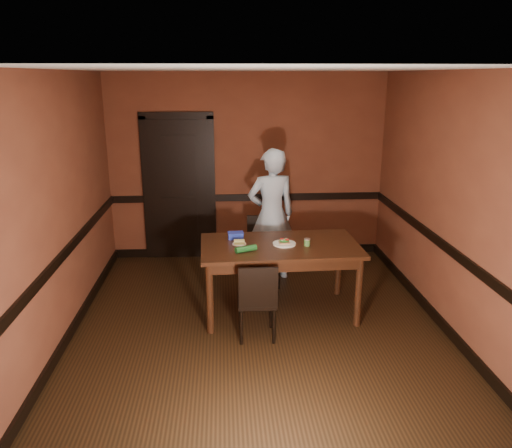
{
  "coord_description": "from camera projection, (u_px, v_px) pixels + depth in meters",
  "views": [
    {
      "loc": [
        -0.36,
        -4.97,
        2.64
      ],
      "look_at": [
        0.0,
        0.35,
        1.05
      ],
      "focal_mm": 35.0,
      "sensor_mm": 36.0,
      "label": 1
    }
  ],
  "objects": [
    {
      "name": "dado_left",
      "position": [
        67.0,
        251.0,
        5.14
      ],
      "size": [
        0.03,
        4.5,
        0.1
      ],
      "primitive_type": "cube",
      "color": "black",
      "rests_on": "ground"
    },
    {
      "name": "wall_left",
      "position": [
        60.0,
        209.0,
        5.01
      ],
      "size": [
        0.02,
        4.5,
        2.7
      ],
      "primitive_type": "cube",
      "color": "brown",
      "rests_on": "ground"
    },
    {
      "name": "cheese_saucer",
      "position": [
        239.0,
        243.0,
        5.57
      ],
      "size": [
        0.16,
        0.16,
        0.05
      ],
      "rotation": [
        0.0,
        0.0,
        0.26
      ],
      "color": "white",
      "rests_on": "dining_table"
    },
    {
      "name": "person",
      "position": [
        271.0,
        215.0,
        6.57
      ],
      "size": [
        0.72,
        0.55,
        1.76
      ],
      "primitive_type": "imported",
      "rotation": [
        0.0,
        0.0,
        3.36
      ],
      "color": "#ACC4D6",
      "rests_on": "floor"
    },
    {
      "name": "wall_front",
      "position": [
        285.0,
        300.0,
        2.99
      ],
      "size": [
        4.0,
        0.02,
        2.7
      ],
      "primitive_type": "cube",
      "color": "brown",
      "rests_on": "ground"
    },
    {
      "name": "dado_back",
      "position": [
        247.0,
        197.0,
        7.41
      ],
      "size": [
        4.0,
        0.03,
        0.1
      ],
      "primitive_type": "cube",
      "color": "black",
      "rests_on": "ground"
    },
    {
      "name": "chair_far",
      "position": [
        265.0,
        252.0,
        6.49
      ],
      "size": [
        0.45,
        0.45,
        0.88
      ],
      "primitive_type": null,
      "rotation": [
        0.0,
        0.0,
        -0.09
      ],
      "color": "black",
      "rests_on": "floor"
    },
    {
      "name": "wall_right",
      "position": [
        447.0,
        203.0,
        5.27
      ],
      "size": [
        0.02,
        4.5,
        2.7
      ],
      "primitive_type": "cube",
      "color": "brown",
      "rests_on": "ground"
    },
    {
      "name": "floor",
      "position": [
        258.0,
        324.0,
        5.53
      ],
      "size": [
        4.0,
        4.5,
        0.01
      ],
      "primitive_type": "cube",
      "color": "black",
      "rests_on": "ground"
    },
    {
      "name": "wrapped_veg",
      "position": [
        246.0,
        249.0,
        5.34
      ],
      "size": [
        0.25,
        0.16,
        0.07
      ],
      "primitive_type": "cylinder",
      "rotation": [
        0.0,
        1.57,
        0.41
      ],
      "color": "#1B5520",
      "rests_on": "dining_table"
    },
    {
      "name": "sandwich_plate",
      "position": [
        284.0,
        243.0,
        5.57
      ],
      "size": [
        0.26,
        0.26,
        0.06
      ],
      "rotation": [
        0.0,
        0.0,
        0.25
      ],
      "color": "white",
      "rests_on": "dining_table"
    },
    {
      "name": "food_tub",
      "position": [
        236.0,
        235.0,
        5.77
      ],
      "size": [
        0.19,
        0.13,
        0.08
      ],
      "rotation": [
        0.0,
        0.0,
        0.05
      ],
      "color": "#2338B8",
      "rests_on": "dining_table"
    },
    {
      "name": "dado_right",
      "position": [
        441.0,
        243.0,
        5.4
      ],
      "size": [
        0.03,
        4.5,
        0.1
      ],
      "primitive_type": "cube",
      "color": "black",
      "rests_on": "ground"
    },
    {
      "name": "ceiling",
      "position": [
        258.0,
        69.0,
        4.76
      ],
      "size": [
        4.0,
        4.5,
        0.01
      ],
      "primitive_type": "cube",
      "color": "silver",
      "rests_on": "ground"
    },
    {
      "name": "door",
      "position": [
        179.0,
        186.0,
        7.27
      ],
      "size": [
        1.05,
        0.07,
        2.2
      ],
      "color": "black",
      "rests_on": "ground"
    },
    {
      "name": "sauce_jar",
      "position": [
        307.0,
        242.0,
        5.53
      ],
      "size": [
        0.07,
        0.07,
        0.08
      ],
      "rotation": [
        0.0,
        0.0,
        -0.1
      ],
      "color": "#4E843B",
      "rests_on": "dining_table"
    },
    {
      "name": "dining_table",
      "position": [
        280.0,
        278.0,
        5.7
      ],
      "size": [
        1.8,
        1.05,
        0.83
      ],
      "primitive_type": "cube",
      "rotation": [
        0.0,
        0.0,
        0.03
      ],
      "color": "black",
      "rests_on": "floor"
    },
    {
      "name": "wall_back",
      "position": [
        247.0,
        167.0,
        7.29
      ],
      "size": [
        4.0,
        0.02,
        2.7
      ],
      "primitive_type": "cube",
      "color": "brown",
      "rests_on": "ground"
    },
    {
      "name": "baseboard_back",
      "position": [
        248.0,
        251.0,
        7.65
      ],
      "size": [
        4.0,
        0.03,
        0.12
      ],
      "primitive_type": "cube",
      "color": "black",
      "rests_on": "ground"
    },
    {
      "name": "baseboard_right",
      "position": [
        433.0,
        313.0,
        5.64
      ],
      "size": [
        0.03,
        4.5,
        0.12
      ],
      "primitive_type": "cube",
      "color": "black",
      "rests_on": "ground"
    },
    {
      "name": "baseboard_left",
      "position": [
        75.0,
        324.0,
        5.38
      ],
      "size": [
        0.03,
        4.5,
        0.12
      ],
      "primitive_type": "cube",
      "color": "black",
      "rests_on": "ground"
    },
    {
      "name": "chair_near",
      "position": [
        257.0,
        299.0,
        5.16
      ],
      "size": [
        0.4,
        0.4,
        0.84
      ],
      "primitive_type": null,
      "rotation": [
        0.0,
        0.0,
        3.13
      ],
      "color": "black",
      "rests_on": "floor"
    }
  ]
}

